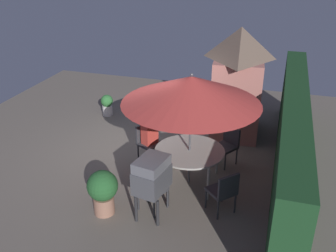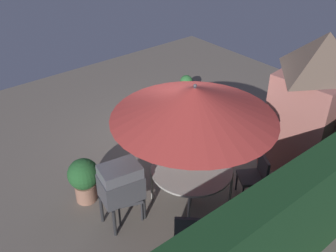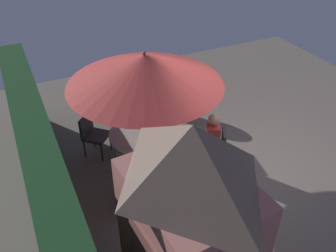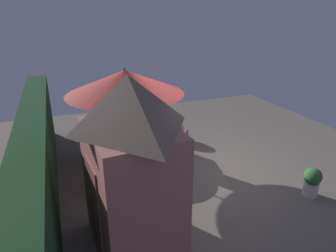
# 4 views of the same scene
# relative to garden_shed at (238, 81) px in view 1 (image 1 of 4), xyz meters

# --- Properties ---
(ground_plane) EXTENTS (11.00, 11.00, 0.00)m
(ground_plane) POSITION_rel_garden_shed_xyz_m (1.83, -2.07, -1.47)
(ground_plane) COLOR #6B6056
(hedge_backdrop) EXTENTS (7.47, 0.51, 1.89)m
(hedge_backdrop) POSITION_rel_garden_shed_xyz_m (1.83, 1.43, -0.52)
(hedge_backdrop) COLOR #193D1E
(hedge_backdrop) RESTS_ON ground
(garden_shed) EXTENTS (1.83, 1.45, 2.87)m
(garden_shed) POSITION_rel_garden_shed_xyz_m (0.00, 0.00, 0.00)
(garden_shed) COLOR #B26B60
(garden_shed) RESTS_ON ground
(patio_table) EXTENTS (1.48, 1.48, 0.79)m
(patio_table) POSITION_rel_garden_shed_xyz_m (2.77, -0.58, -0.73)
(patio_table) COLOR #B2ADA3
(patio_table) RESTS_ON ground
(patio_umbrella) EXTENTS (2.79, 2.79, 2.47)m
(patio_umbrella) POSITION_rel_garden_shed_xyz_m (2.77, -0.58, 0.66)
(patio_umbrella) COLOR #4C4C51
(patio_umbrella) RESTS_ON ground
(bbq_grill) EXTENTS (0.78, 0.62, 1.20)m
(bbq_grill) POSITION_rel_garden_shed_xyz_m (4.02, -0.98, -0.62)
(bbq_grill) COLOR #47474C
(bbq_grill) RESTS_ON ground
(chair_near_shed) EXTENTS (0.63, 0.63, 0.90)m
(chair_near_shed) POSITION_rel_garden_shed_xyz_m (2.12, -1.76, -0.94)
(chair_near_shed) COLOR #38383D
(chair_near_shed) RESTS_ON ground
(chair_far_side) EXTENTS (0.60, 0.60, 0.90)m
(chair_far_side) POSITION_rel_garden_shed_xyz_m (3.96, -1.05, -0.94)
(chair_far_side) COLOR #38383D
(chair_far_side) RESTS_ON ground
(chair_toward_hedge) EXTENTS (0.65, 0.65, 0.90)m
(chair_toward_hedge) POSITION_rel_garden_shed_xyz_m (3.61, 0.30, -0.94)
(chair_toward_hedge) COLOR #38383D
(chair_toward_hedge) RESTS_ON ground
(chair_toward_house) EXTENTS (0.64, 0.64, 0.90)m
(chair_toward_house) POSITION_rel_garden_shed_xyz_m (1.72, 0.07, -0.94)
(chair_toward_house) COLOR #38383D
(chair_toward_house) RESTS_ON ground
(potted_plant_by_shed) EXTENTS (0.59, 0.59, 0.91)m
(potted_plant_by_shed) POSITION_rel_garden_shed_xyz_m (4.26, -1.88, -0.95)
(potted_plant_by_shed) COLOR #936651
(potted_plant_by_shed) RESTS_ON ground
(potted_plant_by_grill) EXTENTS (0.36, 0.36, 0.65)m
(potted_plant_by_grill) POSITION_rel_garden_shed_xyz_m (-0.01, -3.83, -1.11)
(potted_plant_by_grill) COLOR silver
(potted_plant_by_grill) RESTS_ON ground
(person_in_red) EXTENTS (0.41, 0.37, 1.26)m
(person_in_red) POSITION_rel_garden_shed_xyz_m (2.16, -1.69, -0.68)
(person_in_red) COLOR #CC3D33
(person_in_red) RESTS_ON ground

